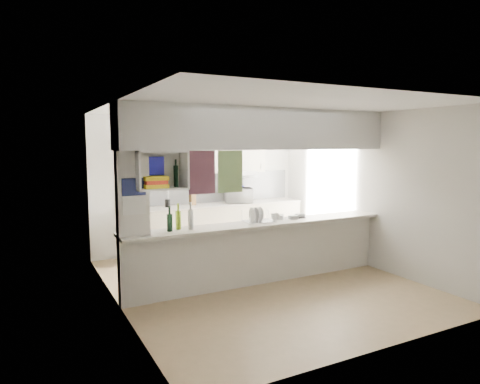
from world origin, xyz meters
TOP-DOWN VIEW (x-y plane):
  - floor at (0.00, 0.00)m, footprint 4.80×4.80m
  - ceiling at (0.00, 0.00)m, footprint 4.80×4.80m
  - wall_back at (0.00, 2.40)m, footprint 4.20×0.00m
  - wall_left at (-2.10, 0.00)m, footprint 0.00×4.80m
  - wall_right at (2.10, 0.00)m, footprint 0.00×4.80m
  - servery_partition at (-0.17, 0.00)m, footprint 4.20×0.50m
  - cubby_shelf at (-1.57, -0.06)m, footprint 0.65×0.35m
  - kitchen_run at (0.16, 2.14)m, footprint 3.60×0.63m
  - microwave at (0.70, 2.07)m, footprint 0.61×0.50m
  - bowl at (0.66, 2.03)m, footprint 0.22×0.22m
  - dish_rack at (-0.01, 0.06)m, footprint 0.47×0.37m
  - cup at (0.24, -0.02)m, footprint 0.14×0.14m
  - wine_bottles at (-1.26, 0.03)m, footprint 0.38×0.16m
  - plastic_tubs at (0.56, 0.08)m, footprint 0.52×0.21m
  - utensil_jar at (-0.74, 2.15)m, footprint 0.10×0.10m
  - knife_block at (-0.24, 2.18)m, footprint 0.12×0.11m

SIDE VIEW (x-z plane):
  - floor at x=0.00m, z-range 0.00..0.00m
  - kitchen_run at x=0.16m, z-range -0.29..1.95m
  - plastic_tubs at x=0.56m, z-range 0.92..0.98m
  - cup at x=0.24m, z-range 0.94..1.04m
  - utensil_jar at x=-0.74m, z-range 0.92..1.06m
  - dish_rack at x=-0.01m, z-range 0.89..1.13m
  - knife_block at x=-0.24m, z-range 0.92..1.13m
  - wine_bottles at x=-1.26m, z-range 0.87..1.25m
  - microwave at x=0.70m, z-range 0.92..1.21m
  - bowl at x=0.66m, z-range 1.21..1.27m
  - wall_back at x=0.00m, z-range -0.80..3.40m
  - wall_left at x=-2.10m, z-range -1.10..3.70m
  - wall_right at x=2.10m, z-range -1.10..3.70m
  - servery_partition at x=-0.17m, z-range 0.36..2.96m
  - cubby_shelf at x=-1.57m, z-range 1.46..1.96m
  - ceiling at x=0.00m, z-range 2.60..2.60m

